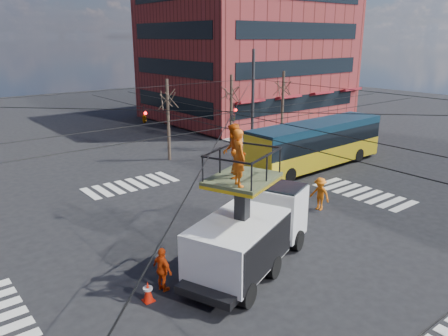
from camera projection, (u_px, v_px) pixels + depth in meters
ground at (233, 241)px, 19.83m from camera, size 120.00×120.00×0.00m
sidewalk_ne at (258, 120)px, 48.07m from camera, size 18.00×18.00×0.12m
crosswalks at (233, 240)px, 19.83m from camera, size 22.40×22.40×0.02m
building_ne at (247, 54)px, 48.88m from camera, size 20.06×16.06×14.00m
overhead_network at (226, 148)px, 18.85m from camera, size 24.24×24.24×8.00m
tree_a at (167, 98)px, 31.59m from camera, size 2.00×2.00×6.00m
tree_b at (231, 92)px, 35.17m from camera, size 2.00×2.00×6.00m
tree_c at (283, 87)px, 38.75m from camera, size 2.00×2.00×6.00m
utility_truck at (251, 220)px, 17.11m from camera, size 7.35×4.73×5.97m
city_bus at (316, 143)px, 30.57m from camera, size 11.78×2.93×3.20m
traffic_cone at (148, 291)px, 15.19m from camera, size 0.36×0.36×0.76m
worker_ground at (163, 270)px, 15.71m from camera, size 0.53×1.03×1.68m
flagger at (320, 194)px, 23.14m from camera, size 0.77×1.21×1.79m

